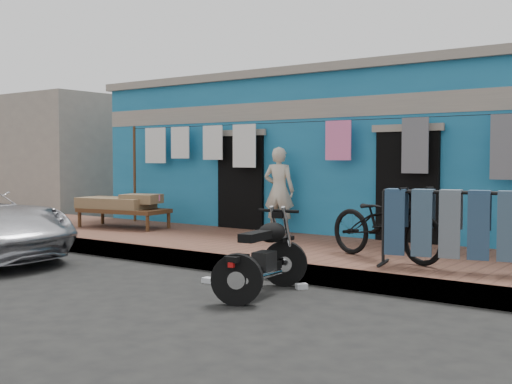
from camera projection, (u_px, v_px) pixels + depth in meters
name	position (u px, v px, depth m)	size (l,w,h in m)	color
ground	(160.00, 292.00, 7.87)	(80.00, 80.00, 0.00)	black
sidewalk	(293.00, 253.00, 10.28)	(28.00, 3.00, 0.25)	brown
curb	(237.00, 265.00, 9.11)	(28.00, 0.10, 0.25)	gray
building	(397.00, 156.00, 13.40)	(12.20, 5.20, 3.36)	#1A6493
neighbor_left	(67.00, 157.00, 19.93)	(6.00, 5.00, 3.40)	#9E9384
clothesline	(313.00, 150.00, 11.43)	(10.06, 0.06, 2.10)	brown
seated_person	(279.00, 190.00, 11.84)	(0.58, 0.38, 1.60)	beige
bicycle	(386.00, 214.00, 8.81)	(0.68, 1.93, 1.25)	black
motorcycle	(262.00, 254.00, 7.69)	(0.77, 1.61, 1.00)	black
charpoy	(124.00, 211.00, 12.91)	(2.05, 1.20, 0.65)	brown
jeans_rack	(465.00, 229.00, 7.98)	(2.20, 0.86, 1.03)	black
litter_a	(209.00, 280.00, 8.46)	(0.16, 0.12, 0.07)	silver
litter_b	(302.00, 286.00, 8.07)	(0.14, 0.10, 0.07)	silver
litter_c	(239.00, 286.00, 8.08)	(0.17, 0.14, 0.07)	silver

